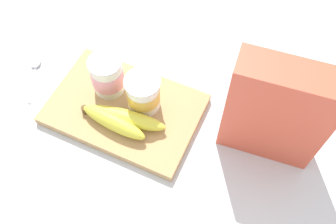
# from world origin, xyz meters

# --- Properties ---
(ground_plane) EXTENTS (2.40, 2.40, 0.00)m
(ground_plane) POSITION_xyz_m (0.00, 0.00, 0.00)
(ground_plane) COLOR silver
(cutting_board) EXTENTS (0.33, 0.22, 0.02)m
(cutting_board) POSITION_xyz_m (0.00, 0.00, 0.01)
(cutting_board) COLOR tan
(cutting_board) RESTS_ON ground_plane
(cereal_box) EXTENTS (0.19, 0.09, 0.25)m
(cereal_box) POSITION_xyz_m (0.30, 0.05, 0.12)
(cereal_box) COLOR #D85138
(cereal_box) RESTS_ON ground_plane
(yogurt_cup_front) EXTENTS (0.07, 0.07, 0.09)m
(yogurt_cup_front) POSITION_xyz_m (-0.05, 0.03, 0.07)
(yogurt_cup_front) COLOR white
(yogurt_cup_front) RESTS_ON cutting_board
(yogurt_cup_back) EXTENTS (0.07, 0.07, 0.09)m
(yogurt_cup_back) POSITION_xyz_m (0.04, 0.02, 0.06)
(yogurt_cup_back) COLOR white
(yogurt_cup_back) RESTS_ON cutting_board
(banana_bunch) EXTENTS (0.19, 0.07, 0.04)m
(banana_bunch) POSITION_xyz_m (0.01, -0.04, 0.04)
(banana_bunch) COLOR yellow
(banana_bunch) RESTS_ON cutting_board
(spoon) EXTENTS (0.08, 0.13, 0.01)m
(spoon) POSITION_xyz_m (-0.25, 0.01, 0.01)
(spoon) COLOR silver
(spoon) RESTS_ON ground_plane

